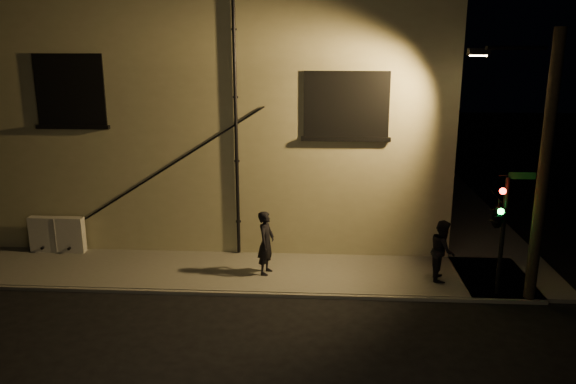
# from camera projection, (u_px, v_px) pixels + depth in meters

# --- Properties ---
(ground) EXTENTS (90.00, 90.00, 0.00)m
(ground) POSITION_uv_depth(u_px,v_px,m) (288.00, 296.00, 15.56)
(ground) COLOR black
(sidewalk) EXTENTS (21.00, 16.00, 0.12)m
(sidewalk) POSITION_uv_depth(u_px,v_px,m) (330.00, 242.00, 19.70)
(sidewalk) COLOR #57564E
(sidewalk) RESTS_ON ground
(building) EXTENTS (16.20, 12.23, 8.80)m
(building) POSITION_uv_depth(u_px,v_px,m) (230.00, 103.00, 23.30)
(building) COLOR tan
(building) RESTS_ON ground
(utility_cabinet) EXTENTS (1.80, 0.30, 1.18)m
(utility_cabinet) POSITION_uv_depth(u_px,v_px,m) (57.00, 234.00, 18.45)
(utility_cabinet) COLOR #B2B1A9
(utility_cabinet) RESTS_ON sidewalk
(pedestrian_a) EXTENTS (0.62, 0.79, 1.92)m
(pedestrian_a) POSITION_uv_depth(u_px,v_px,m) (266.00, 243.00, 16.59)
(pedestrian_a) COLOR black
(pedestrian_a) RESTS_ON sidewalk
(pedestrian_b) EXTENTS (0.77, 0.94, 1.78)m
(pedestrian_b) POSITION_uv_depth(u_px,v_px,m) (442.00, 250.00, 16.19)
(pedestrian_b) COLOR black
(pedestrian_b) RESTS_ON sidewalk
(traffic_signal) EXTENTS (1.20, 2.00, 3.42)m
(traffic_signal) POSITION_uv_depth(u_px,v_px,m) (498.00, 214.00, 14.79)
(traffic_signal) COLOR black
(traffic_signal) RESTS_ON sidewalk
(streetlamp_pole) EXTENTS (2.02, 1.39, 7.18)m
(streetlamp_pole) POSITION_uv_depth(u_px,v_px,m) (540.00, 163.00, 14.35)
(streetlamp_pole) COLOR black
(streetlamp_pole) RESTS_ON ground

